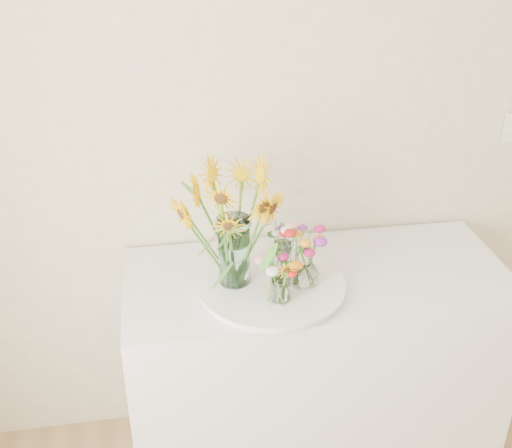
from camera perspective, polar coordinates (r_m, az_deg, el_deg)
name	(u,v)px	position (r m, az deg, el deg)	size (l,w,h in m)	color
counter	(313,369)	(2.62, 5.07, -12.76)	(1.40, 0.60, 0.90)	white
tray	(271,287)	(2.24, 1.38, -5.61)	(0.49, 0.49, 0.03)	white
mason_jar	(234,251)	(2.18, -1.96, -2.43)	(0.11, 0.11, 0.25)	#B3E8EC
sunflower_bouquet	(234,225)	(2.13, -2.01, -0.05)	(0.56, 0.56, 0.46)	#F0B505
small_vase_a	(281,287)	(2.13, 2.24, -5.62)	(0.06, 0.06, 0.11)	white
wildflower_posy_a	(281,276)	(2.10, 2.27, -4.61)	(0.20, 0.20, 0.20)	orange
small_vase_b	(305,267)	(2.20, 4.37, -3.84)	(0.10, 0.10, 0.14)	white
wildflower_posy_b	(305,256)	(2.18, 4.41, -2.84)	(0.20, 0.20, 0.23)	orange
small_vase_c	(282,255)	(2.30, 2.35, -2.81)	(0.06, 0.06, 0.11)	white
wildflower_posy_c	(282,245)	(2.27, 2.37, -1.84)	(0.19, 0.19, 0.20)	orange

